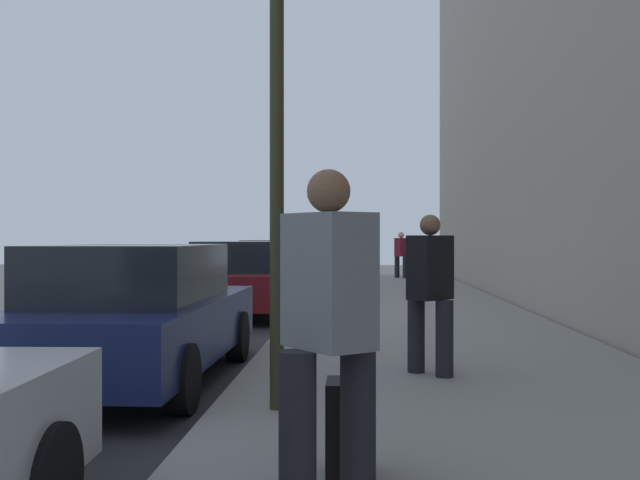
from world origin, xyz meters
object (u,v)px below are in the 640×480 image
at_px(traffic_light_pole, 277,40).
at_px(parked_car_charcoal, 274,267).
at_px(pedestrian_grey_coat, 329,327).
at_px(pedestrian_burgundy_coat, 401,253).
at_px(pedestrian_black_coat, 430,289).
at_px(parked_car_navy, 137,314).
at_px(rolling_suitcase, 344,427).
at_px(parked_car_maroon, 242,278).

bearing_deg(traffic_light_pole, parked_car_charcoal, 6.54).
bearing_deg(pedestrian_grey_coat, pedestrian_burgundy_coat, -4.36).
xyz_separation_m(parked_car_charcoal, pedestrian_black_coat, (-12.96, -3.11, 0.29)).
xyz_separation_m(pedestrian_burgundy_coat, traffic_light_pole, (-20.35, 2.24, 2.23)).
relative_size(parked_car_navy, pedestrian_grey_coat, 2.59).
relative_size(pedestrian_black_coat, rolling_suitcase, 1.81).
bearing_deg(rolling_suitcase, parked_car_navy, 33.82).
height_order(parked_car_charcoal, rolling_suitcase, parked_car_charcoal).
height_order(parked_car_navy, pedestrian_black_coat, pedestrian_black_coat).
bearing_deg(parked_car_charcoal, parked_car_navy, 179.78).
distance_m(pedestrian_grey_coat, rolling_suitcase, 0.87).
distance_m(pedestrian_grey_coat, traffic_light_pole, 3.15).
xyz_separation_m(parked_car_maroon, pedestrian_burgundy_coat, (11.56, -3.90, 0.26)).
distance_m(parked_car_navy, pedestrian_grey_coat, 4.60).
height_order(parked_car_navy, traffic_light_pole, traffic_light_pole).
height_order(parked_car_charcoal, traffic_light_pole, traffic_light_pole).
xyz_separation_m(parked_car_charcoal, pedestrian_burgundy_coat, (5.76, -3.92, 0.26)).
bearing_deg(pedestrian_burgundy_coat, parked_car_charcoal, 145.80).
xyz_separation_m(parked_car_navy, rolling_suitcase, (-3.46, -2.32, -0.32)).
bearing_deg(pedestrian_black_coat, pedestrian_burgundy_coat, -2.46).
relative_size(pedestrian_black_coat, traffic_light_pole, 0.36).
bearing_deg(rolling_suitcase, traffic_light_pole, 19.25).
xyz_separation_m(parked_car_maroon, rolling_suitcase, (-10.49, -2.25, -0.32)).
bearing_deg(rolling_suitcase, parked_car_charcoal, 7.93).
height_order(parked_car_navy, parked_car_maroon, same).
height_order(traffic_light_pole, rolling_suitcase, traffic_light_pole).
distance_m(parked_car_charcoal, traffic_light_pole, 14.89).
bearing_deg(pedestrian_burgundy_coat, traffic_light_pole, 173.71).
xyz_separation_m(traffic_light_pole, rolling_suitcase, (-1.71, -0.60, -2.81)).
bearing_deg(parked_car_navy, pedestrian_grey_coat, -150.74).
xyz_separation_m(pedestrian_burgundy_coat, pedestrian_grey_coat, (-22.60, 1.72, 0.09)).
bearing_deg(traffic_light_pole, parked_car_navy, 44.47).
xyz_separation_m(parked_car_navy, pedestrian_black_coat, (-0.13, -3.16, 0.29)).
xyz_separation_m(pedestrian_burgundy_coat, pedestrian_black_coat, (-18.72, 0.80, 0.03)).
relative_size(pedestrian_burgundy_coat, pedestrian_grey_coat, 0.90).
xyz_separation_m(pedestrian_grey_coat, traffic_light_pole, (2.25, 0.52, 2.14)).
bearing_deg(parked_car_maroon, pedestrian_grey_coat, -168.84).
bearing_deg(pedestrian_burgundy_coat, pedestrian_black_coat, 177.54).
distance_m(pedestrian_black_coat, traffic_light_pole, 3.10).
bearing_deg(pedestrian_grey_coat, traffic_light_pole, 13.04).
bearing_deg(traffic_light_pole, pedestrian_black_coat, -41.54).
relative_size(parked_car_maroon, pedestrian_burgundy_coat, 2.85).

